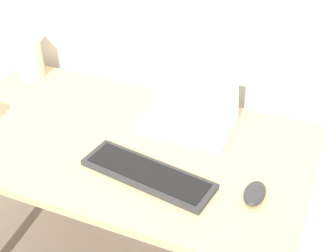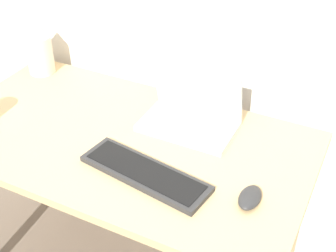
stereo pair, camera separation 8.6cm
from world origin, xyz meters
name	(u,v)px [view 1 (the left image)]	position (x,y,z in m)	size (l,w,h in m)	color
desk	(122,161)	(0.00, 0.36, 0.68)	(1.30, 0.71, 0.78)	tan
laptop	(188,113)	(0.18, 0.54, 0.82)	(0.33, 0.21, 0.22)	silver
keyboard	(148,174)	(0.17, 0.22, 0.79)	(0.45, 0.19, 0.02)	#2D2D2D
mouse	(255,193)	(0.50, 0.26, 0.79)	(0.06, 0.11, 0.03)	#2D2D2D
vase	(28,52)	(-0.55, 0.61, 0.89)	(0.11, 0.11, 0.23)	beige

